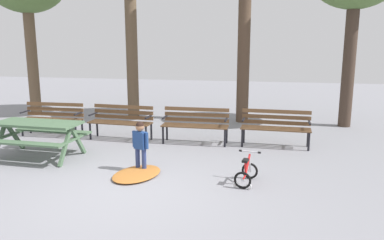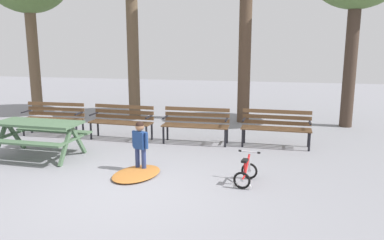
{
  "view_description": "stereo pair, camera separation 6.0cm",
  "coord_description": "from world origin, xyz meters",
  "views": [
    {
      "loc": [
        2.23,
        -5.69,
        2.46
      ],
      "look_at": [
        0.74,
        1.95,
        0.85
      ],
      "focal_mm": 36.21,
      "sensor_mm": 36.0,
      "label": 1
    },
    {
      "loc": [
        2.29,
        -5.68,
        2.46
      ],
      "look_at": [
        0.74,
        1.95,
        0.85
      ],
      "focal_mm": 36.21,
      "sensor_mm": 36.0,
      "label": 2
    }
  ],
  "objects": [
    {
      "name": "leaf_pile",
      "position": [
        -0.08,
        0.8,
        0.04
      ],
      "size": [
        1.04,
        1.26,
        0.07
      ],
      "primitive_type": "ellipsoid",
      "rotation": [
        0.0,
        0.0,
        1.29
      ],
      "color": "#B26B2D",
      "rests_on": "ground"
    },
    {
      "name": "ground",
      "position": [
        0.0,
        0.0,
        0.0
      ],
      "size": [
        36.0,
        36.0,
        0.0
      ],
      "primitive_type": "plane",
      "color": "gray"
    },
    {
      "name": "park_bench_left",
      "position": [
        -1.33,
        3.32,
        0.51
      ],
      "size": [
        1.63,
        0.56,
        0.85
      ],
      "color": "brown",
      "rests_on": "ground"
    },
    {
      "name": "park_bench_right",
      "position": [
        0.56,
        3.32,
        0.51
      ],
      "size": [
        1.6,
        0.47,
        0.85
      ],
      "color": "brown",
      "rests_on": "ground"
    },
    {
      "name": "kids_bicycle",
      "position": [
        1.93,
        0.77,
        0.2
      ],
      "size": [
        0.45,
        0.61,
        0.54
      ],
      "color": "black",
      "rests_on": "ground"
    },
    {
      "name": "park_bench_far_left",
      "position": [
        -3.24,
        3.35,
        0.51
      ],
      "size": [
        1.61,
        0.48,
        0.85
      ],
      "color": "brown",
      "rests_on": "ground"
    },
    {
      "name": "park_bench_far_right",
      "position": [
        2.47,
        3.38,
        0.51
      ],
      "size": [
        1.62,
        0.52,
        0.85
      ],
      "color": "brown",
      "rests_on": "ground"
    },
    {
      "name": "child_standing",
      "position": [
        -0.08,
        1.07,
        0.56
      ],
      "size": [
        0.35,
        0.24,
        0.97
      ],
      "color": "navy",
      "rests_on": "ground"
    },
    {
      "name": "picnic_table",
      "position": [
        -2.5,
        1.5,
        0.59
      ],
      "size": [
        1.86,
        1.42,
        0.79
      ],
      "color": "#4C6B4C",
      "rests_on": "ground"
    }
  ]
}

